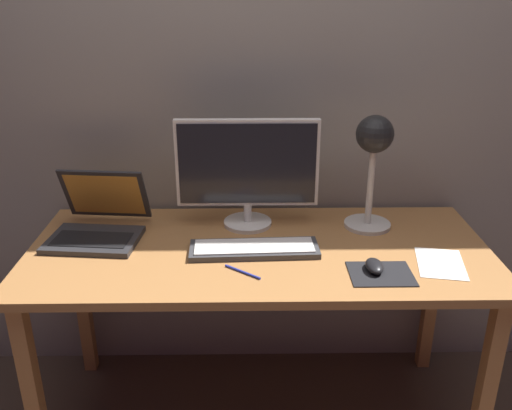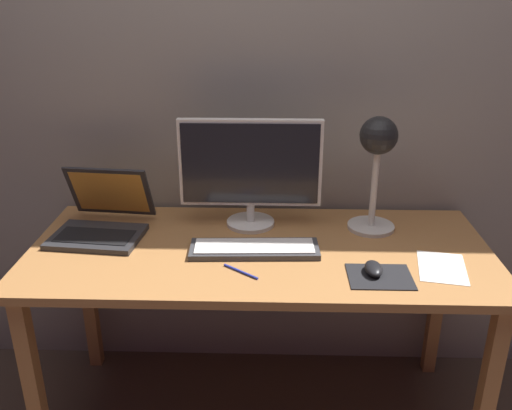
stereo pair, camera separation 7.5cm
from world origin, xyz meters
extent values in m
cube|color=gray|center=(0.00, 0.40, 1.30)|extent=(4.80, 0.06, 2.60)
cube|color=#A8703D|center=(0.00, 0.00, 0.72)|extent=(1.60, 0.70, 0.03)
cube|color=#A8703D|center=(-0.74, -0.29, 0.35)|extent=(0.05, 0.05, 0.71)
cube|color=#A8703D|center=(0.74, -0.29, 0.35)|extent=(0.05, 0.05, 0.71)
cube|color=#A8703D|center=(-0.74, 0.29, 0.35)|extent=(0.05, 0.05, 0.71)
cube|color=#A8703D|center=(0.74, 0.29, 0.35)|extent=(0.05, 0.05, 0.71)
cylinder|color=silver|center=(-0.04, 0.19, 0.75)|extent=(0.18, 0.18, 0.01)
cylinder|color=silver|center=(-0.04, 0.19, 0.79)|extent=(0.03, 0.03, 0.07)
cube|color=silver|center=(-0.04, 0.19, 0.99)|extent=(0.52, 0.03, 0.32)
cube|color=black|center=(-0.04, 0.17, 0.99)|extent=(0.50, 0.00, 0.30)
cube|color=#38383A|center=(-0.02, -0.03, 0.75)|extent=(0.45, 0.16, 0.02)
cube|color=silver|center=(-0.02, -0.03, 0.76)|extent=(0.41, 0.13, 0.01)
cube|color=#28282B|center=(-0.59, 0.05, 0.75)|extent=(0.33, 0.26, 0.02)
cube|color=black|center=(-0.59, 0.03, 0.76)|extent=(0.28, 0.15, 0.00)
cube|color=#28282B|center=(-0.57, 0.20, 0.86)|extent=(0.32, 0.13, 0.21)
cube|color=gold|center=(-0.57, 0.20, 0.86)|extent=(0.28, 0.11, 0.18)
cylinder|color=beige|center=(0.41, 0.17, 0.75)|extent=(0.17, 0.17, 0.01)
cylinder|color=silver|center=(0.41, 0.17, 0.91)|extent=(0.02, 0.02, 0.32)
sphere|color=black|center=(0.41, 0.17, 1.10)|extent=(0.13, 0.13, 0.13)
sphere|color=#FFEAB2|center=(0.41, 0.16, 1.06)|extent=(0.05, 0.05, 0.05)
cube|color=black|center=(0.38, -0.20, 0.74)|extent=(0.20, 0.16, 0.00)
ellipsoid|color=black|center=(0.36, -0.18, 0.76)|extent=(0.06, 0.10, 0.03)
cube|color=white|center=(0.59, -0.13, 0.74)|extent=(0.18, 0.23, 0.00)
cylinder|color=#2633A5|center=(-0.06, -0.18, 0.74)|extent=(0.12, 0.09, 0.01)
camera|label=1|loc=(-0.04, -1.71, 1.61)|focal=38.52mm
camera|label=2|loc=(0.04, -1.71, 1.61)|focal=38.52mm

